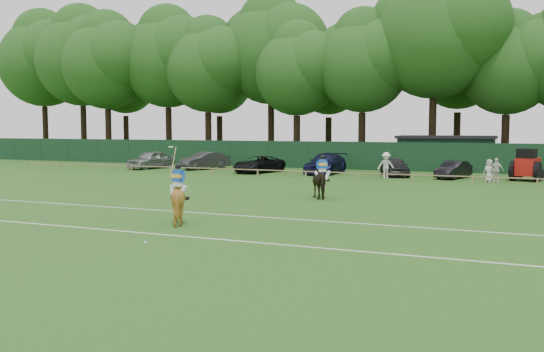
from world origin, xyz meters
The scene contains 21 objects.
ground centered at (0.00, 0.00, 0.00)m, with size 160.00×160.00×0.00m, color #1E4C14.
horse_dark centered at (2.06, 6.25, 0.90)m, with size 0.97×2.13×1.80m, color black.
horse_chestnut centered at (-0.69, -3.74, 0.94)m, with size 1.52×1.70×1.88m, color brown.
sedan_silver centered at (-19.16, 21.15, 0.83)m, with size 1.96×4.86×1.66m, color #9C9FA1.
sedan_grey centered at (-14.17, 22.27, 0.78)m, with size 1.65×4.73×1.56m, color #313134.
suv_black centered at (-8.13, 20.77, 0.70)m, with size 2.31×5.01×1.39m, color black.
sedan_navy centered at (-2.63, 21.86, 0.81)m, with size 2.28×5.62×1.63m, color #111335.
hatch_grey centered at (3.01, 21.66, 0.74)m, with size 1.74×4.34×1.48m, color #29282B.
estate_black centered at (7.44, 21.25, 0.65)m, with size 1.37×3.93×1.30m, color black.
spectator_left centered at (2.75, 19.72, 0.96)m, with size 1.24×0.71×1.92m, color white.
spectator_mid centered at (10.44, 19.11, 0.85)m, with size 0.99×0.41×1.70m, color silver.
spectator_right centered at (9.98, 19.29, 0.79)m, with size 0.77×0.50×1.58m, color silver.
rider_dark centered at (2.07, 6.24, 1.68)m, with size 0.86×0.64×1.41m.
rider_chestnut centered at (-0.70, -3.75, 1.75)m, with size 0.93×0.69×2.05m.
polo_ball centered at (0.45, -7.61, 0.04)m, with size 0.09×0.09×0.09m, color silver.
pitch_lines centered at (0.00, -3.50, 0.01)m, with size 60.00×5.10×0.01m.
pitch_rail centered at (0.00, 18.00, 0.45)m, with size 62.10×0.10×0.50m.
perimeter_fence centered at (0.00, 27.00, 1.25)m, with size 92.08×0.08×2.50m.
utility_shed centered at (6.00, 30.00, 1.54)m, with size 8.40×4.40×3.04m.
tree_row centered at (2.00, 35.00, 0.00)m, with size 96.00×12.00×21.00m, color #26561C, non-canonical shape.
tractor centered at (12.43, 21.36, 1.08)m, with size 2.43×3.08×2.29m.
Camera 1 is at (11.44, -23.12, 3.83)m, focal length 38.00 mm.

